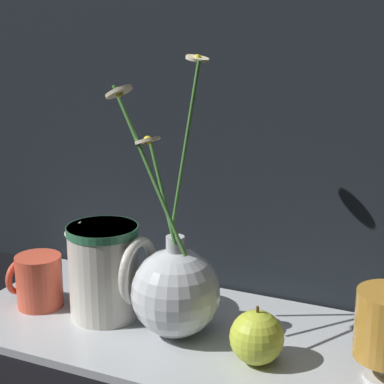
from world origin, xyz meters
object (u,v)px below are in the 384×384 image
ceramic_pitcher (106,268)px  orange_fruit (257,337)px  yellow_mug (38,281)px  vase_with_flowers (175,290)px

ceramic_pitcher → orange_fruit: ceramic_pitcher is taller
ceramic_pitcher → orange_fruit: bearing=-8.2°
yellow_mug → orange_fruit: bearing=-3.4°
vase_with_flowers → orange_fruit: (0.13, -0.03, -0.03)m
ceramic_pitcher → yellow_mug: bearing=-173.2°
ceramic_pitcher → orange_fruit: size_ratio=1.91×
vase_with_flowers → yellow_mug: 0.24m
vase_with_flowers → yellow_mug: size_ratio=4.73×
yellow_mug → ceramic_pitcher: bearing=6.8°
yellow_mug → orange_fruit: yellow_mug is taller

